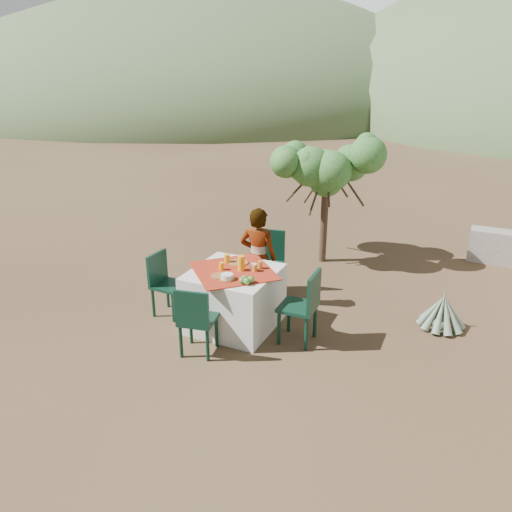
% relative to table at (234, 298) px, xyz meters
% --- Properties ---
extents(ground, '(160.00, 160.00, 0.00)m').
position_rel_table_xyz_m(ground, '(0.25, 0.39, -0.38)').
color(ground, '#3C261B').
rests_on(ground, ground).
extents(table, '(1.30, 1.30, 0.76)m').
position_rel_table_xyz_m(table, '(0.00, 0.00, 0.00)').
color(table, white).
rests_on(table, ground).
extents(chair_far, '(0.50, 0.50, 0.94)m').
position_rel_table_xyz_m(chair_far, '(-0.00, 1.06, 0.14)').
color(chair_far, black).
rests_on(chair_far, ground).
extents(chair_near, '(0.46, 0.46, 0.85)m').
position_rel_table_xyz_m(chair_near, '(-0.06, -0.81, 0.09)').
color(chair_near, black).
rests_on(chair_near, ground).
extents(chair_left, '(0.40, 0.40, 0.85)m').
position_rel_table_xyz_m(chair_left, '(-0.98, -0.09, 0.09)').
color(chair_left, black).
rests_on(chair_left, ground).
extents(chair_right, '(0.43, 0.43, 0.91)m').
position_rel_table_xyz_m(chair_right, '(0.94, -0.01, 0.13)').
color(chair_right, black).
rests_on(chair_right, ground).
extents(person, '(0.54, 0.39, 1.39)m').
position_rel_table_xyz_m(person, '(0.03, 0.66, 0.32)').
color(person, '#8C6651').
rests_on(person, ground).
extents(shrub_tree, '(1.60, 1.57, 1.88)m').
position_rel_table_xyz_m(shrub_tree, '(0.38, 2.67, 1.11)').
color(shrub_tree, '#412920').
rests_on(shrub_tree, ground).
extents(agave, '(0.59, 0.59, 0.63)m').
position_rel_table_xyz_m(agave, '(2.41, 1.06, -0.17)').
color(agave, slate).
rests_on(agave, ground).
extents(hill_near_left, '(40.00, 40.00, 16.00)m').
position_rel_table_xyz_m(hill_near_left, '(-17.75, 30.39, -0.38)').
color(hill_near_left, '#3C512D').
rests_on(hill_near_left, ground).
extents(hill_far_center, '(60.00, 60.00, 24.00)m').
position_rel_table_xyz_m(hill_far_center, '(-3.75, 52.39, -0.38)').
color(hill_far_center, slate).
rests_on(hill_far_center, ground).
extents(plate_far, '(0.25, 0.25, 0.01)m').
position_rel_table_xyz_m(plate_far, '(-0.05, 0.23, 0.39)').
color(plate_far, brown).
rests_on(plate_far, table).
extents(plate_near, '(0.21, 0.21, 0.01)m').
position_rel_table_xyz_m(plate_near, '(-0.07, -0.24, 0.39)').
color(plate_near, brown).
rests_on(plate_near, table).
extents(glass_far, '(0.07, 0.07, 0.11)m').
position_rel_table_xyz_m(glass_far, '(-0.19, 0.19, 0.44)').
color(glass_far, '#F6A60F').
rests_on(glass_far, table).
extents(glass_near, '(0.06, 0.06, 0.10)m').
position_rel_table_xyz_m(glass_near, '(-0.14, -0.05, 0.43)').
color(glass_near, '#F6A60F').
rests_on(glass_near, table).
extents(juice_pitcher, '(0.09, 0.09, 0.19)m').
position_rel_table_xyz_m(juice_pitcher, '(0.09, 0.04, 0.48)').
color(juice_pitcher, '#F6A60F').
rests_on(juice_pitcher, table).
extents(bowl_plate, '(0.19, 0.19, 0.01)m').
position_rel_table_xyz_m(bowl_plate, '(0.06, -0.27, 0.39)').
color(bowl_plate, brown).
rests_on(bowl_plate, table).
extents(white_bowl, '(0.15, 0.15, 0.05)m').
position_rel_table_xyz_m(white_bowl, '(0.06, -0.27, 0.42)').
color(white_bowl, silver).
rests_on(white_bowl, bowl_plate).
extents(jar_left, '(0.06, 0.06, 0.09)m').
position_rel_table_xyz_m(jar_left, '(0.25, 0.08, 0.43)').
color(jar_left, orange).
rests_on(jar_left, table).
extents(jar_right, '(0.06, 0.06, 0.10)m').
position_rel_table_xyz_m(jar_right, '(0.27, 0.19, 0.43)').
color(jar_right, orange).
rests_on(jar_right, table).
extents(napkin_holder, '(0.08, 0.05, 0.10)m').
position_rel_table_xyz_m(napkin_holder, '(0.23, 0.09, 0.43)').
color(napkin_holder, silver).
rests_on(napkin_holder, table).
extents(fruit_cluster, '(0.16, 0.15, 0.08)m').
position_rel_table_xyz_m(fruit_cluster, '(0.31, -0.27, 0.42)').
color(fruit_cluster, '#4C8630').
rests_on(fruit_cluster, table).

